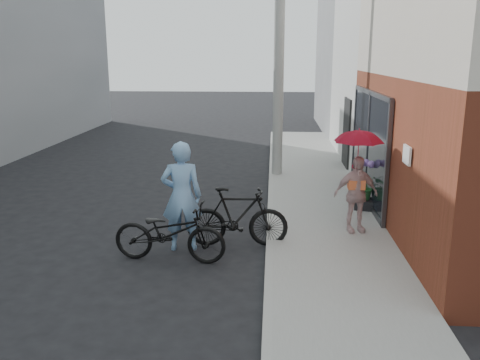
# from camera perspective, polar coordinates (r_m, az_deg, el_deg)

# --- Properties ---
(ground) EXTENTS (80.00, 80.00, 0.00)m
(ground) POSITION_cam_1_polar(r_m,az_deg,el_deg) (8.83, -2.90, -8.83)
(ground) COLOR black
(ground) RESTS_ON ground
(sidewalk) EXTENTS (2.20, 24.00, 0.12)m
(sidewalk) POSITION_cam_1_polar(r_m,az_deg,el_deg) (10.68, 9.65, -4.56)
(sidewalk) COLOR gray
(sidewalk) RESTS_ON ground
(curb) EXTENTS (0.12, 24.00, 0.12)m
(curb) POSITION_cam_1_polar(r_m,az_deg,el_deg) (10.62, 3.39, -4.48)
(curb) COLOR #9E9E99
(curb) RESTS_ON ground
(plaster_building) EXTENTS (8.00, 6.00, 7.00)m
(plaster_building) POSITION_cam_1_polar(r_m,az_deg,el_deg) (18.18, 24.45, 13.01)
(plaster_building) COLOR silver
(plaster_building) RESTS_ON ground
(east_building_far) EXTENTS (8.00, 8.00, 7.00)m
(east_building_far) POSITION_cam_1_polar(r_m,az_deg,el_deg) (24.87, 18.79, 13.43)
(east_building_far) COLOR gray
(east_building_far) RESTS_ON ground
(utility_pole) EXTENTS (0.28, 0.28, 7.00)m
(utility_pole) POSITION_cam_1_polar(r_m,az_deg,el_deg) (14.08, 4.41, 14.25)
(utility_pole) COLOR #9E9E99
(utility_pole) RESTS_ON ground
(officer) EXTENTS (0.77, 0.56, 1.97)m
(officer) POSITION_cam_1_polar(r_m,az_deg,el_deg) (8.99, -6.56, -1.84)
(officer) COLOR #78A7D6
(officer) RESTS_ON ground
(bike_left) EXTENTS (1.98, 0.86, 1.01)m
(bike_left) POSITION_cam_1_polar(r_m,az_deg,el_deg) (8.64, -7.92, -5.87)
(bike_left) COLOR black
(bike_left) RESTS_ON ground
(bike_right) EXTENTS (1.86, 0.59, 1.10)m
(bike_right) POSITION_cam_1_polar(r_m,az_deg,el_deg) (9.20, -0.30, -4.18)
(bike_right) COLOR black
(bike_right) RESTS_ON ground
(kimono_woman) EXTENTS (0.91, 0.54, 1.46)m
(kimono_woman) POSITION_cam_1_polar(r_m,az_deg,el_deg) (9.81, 12.87, -1.57)
(kimono_woman) COLOR beige
(kimono_woman) RESTS_ON sidewalk
(parasol) EXTENTS (0.88, 0.88, 0.77)m
(parasol) POSITION_cam_1_polar(r_m,az_deg,el_deg) (9.58, 13.23, 4.88)
(parasol) COLOR red
(parasol) RESTS_ON kimono_woman
(planter) EXTENTS (0.49, 0.49, 0.21)m
(planter) POSITION_cam_1_polar(r_m,az_deg,el_deg) (11.45, 13.81, -2.63)
(planter) COLOR black
(planter) RESTS_ON sidewalk
(potted_plant) EXTENTS (0.51, 0.44, 0.57)m
(potted_plant) POSITION_cam_1_polar(r_m,az_deg,el_deg) (11.35, 13.92, -0.74)
(potted_plant) COLOR #255E2D
(potted_plant) RESTS_ON planter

